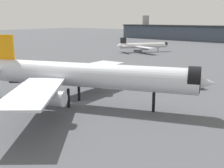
# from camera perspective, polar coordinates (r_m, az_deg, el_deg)

# --- Properties ---
(ground) EXTENTS (900.00, 900.00, 0.00)m
(ground) POSITION_cam_1_polar(r_m,az_deg,el_deg) (66.54, -6.15, -3.96)
(ground) COLOR #4C4F54
(airliner_near_gate) EXTENTS (56.27, 50.11, 16.02)m
(airliner_near_gate) POSITION_cam_1_polar(r_m,az_deg,el_deg) (63.56, -6.26, 1.79)
(airliner_near_gate) COLOR silver
(airliner_near_gate) RESTS_ON ground
(airliner_far_taxiway) EXTENTS (26.92, 29.99, 9.06)m
(airliner_far_taxiway) POSITION_cam_1_polar(r_m,az_deg,el_deg) (172.37, 6.44, 7.94)
(airliner_far_taxiway) COLOR white
(airliner_far_taxiway) RESTS_ON ground
(terminal_building) EXTENTS (161.58, 40.24, 23.96)m
(terminal_building) POSITION_cam_1_polar(r_m,az_deg,el_deg) (277.87, 16.42, 10.16)
(terminal_building) COLOR #3D4756
(terminal_building) RESTS_ON ground
(service_truck_front) EXTENTS (5.85, 4.96, 3.00)m
(service_truck_front) POSITION_cam_1_polar(r_m,az_deg,el_deg) (85.02, 16.70, 0.44)
(service_truck_front) COLOR black
(service_truck_front) RESTS_ON ground
(baggage_tug_wing) EXTENTS (3.52, 3.27, 1.85)m
(baggage_tug_wing) POSITION_cam_1_polar(r_m,az_deg,el_deg) (93.56, -19.54, 0.98)
(baggage_tug_wing) COLOR black
(baggage_tug_wing) RESTS_ON ground
(traffic_cone_near_nose) EXTENTS (0.47, 0.47, 0.58)m
(traffic_cone_near_nose) POSITION_cam_1_polar(r_m,az_deg,el_deg) (84.77, 13.67, -0.31)
(traffic_cone_near_nose) COLOR #F2600C
(traffic_cone_near_nose) RESTS_ON ground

